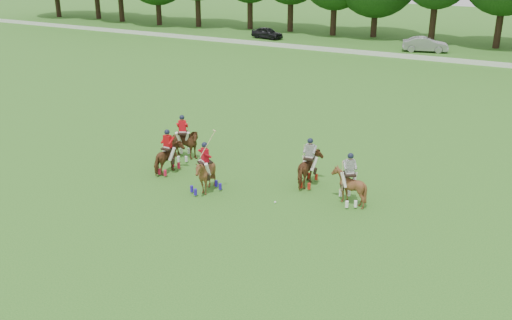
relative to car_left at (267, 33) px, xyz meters
The scene contains 10 objects.
ground 45.91m from the car_left, 67.78° to the right, with size 180.00×180.00×0.00m, color #25611B.
boundary_rail 17.94m from the car_left, 14.53° to the right, with size 120.00×0.10×0.44m, color white.
car_left is the anchor object (origin of this frame).
car_mid 17.91m from the car_left, ahead, with size 1.56×4.47×1.47m, color #97979C.
polo_red_a 41.16m from the car_left, 69.52° to the right, with size 1.07×1.74×2.18m.
polo_red_b 39.23m from the car_left, 69.19° to the right, with size 2.07×1.98×2.33m.
polo_red_c 43.22m from the car_left, 66.54° to the right, with size 1.91×1.97×2.89m.
polo_stripe_a 42.33m from the car_left, 60.37° to the right, with size 1.17×1.92×2.27m.
polo_stripe_b 44.29m from the car_left, 58.50° to the right, with size 1.82×1.86×2.26m.
polo_ball 44.23m from the car_left, 62.50° to the right, with size 0.09×0.09×0.09m, color white.
Camera 1 is at (12.69, -16.49, 10.38)m, focal length 40.00 mm.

